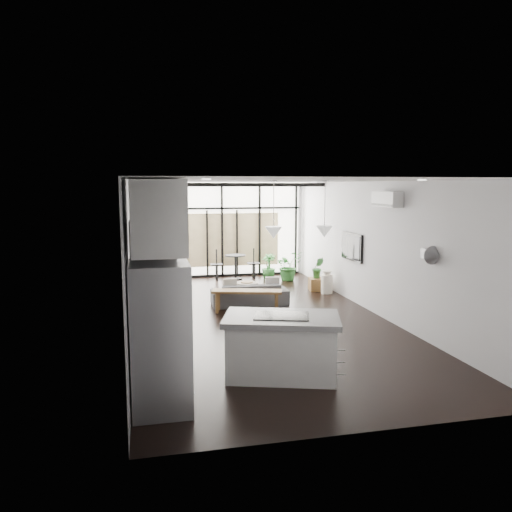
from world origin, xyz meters
name	(u,v)px	position (x,y,z in m)	size (l,w,h in m)	color
floor	(259,318)	(0.00, 0.00, 0.00)	(5.00, 10.00, 0.00)	black
ceiling	(259,181)	(0.00, 0.00, 2.80)	(5.00, 10.00, 0.00)	white
wall_left	(133,254)	(-2.50, 0.00, 1.40)	(0.02, 10.00, 2.80)	silver
wall_right	(373,247)	(2.50, 0.00, 1.40)	(0.02, 10.00, 2.80)	silver
wall_back	(221,230)	(0.00, 5.00, 1.40)	(5.00, 0.02, 2.80)	silver
wall_front	(366,310)	(0.00, -5.00, 1.40)	(5.00, 0.02, 2.80)	silver
glazing	(222,230)	(0.00, 4.88, 1.40)	(5.00, 0.20, 2.80)	black
skylight	(227,184)	(0.00, 4.00, 2.77)	(4.70, 1.90, 0.06)	white
neighbour_building	(222,240)	(0.00, 4.95, 1.10)	(3.50, 0.02, 1.60)	beige
island	(281,346)	(-0.42, -3.20, 0.44)	(1.62, 0.96, 0.89)	silver
cooktop	(282,316)	(-0.42, -3.20, 0.89)	(0.76, 0.51, 0.01)	black
fridge	(160,336)	(-2.13, -3.85, 0.91)	(0.70, 0.88, 1.81)	#98989D
appliance_column	(155,305)	(-2.18, -3.15, 1.13)	(0.59, 0.61, 2.27)	silver
upper_cabinets	(157,215)	(-2.12, -3.50, 2.35)	(0.62, 1.75, 0.86)	silver
pendant_left	(274,233)	(-0.40, -2.65, 2.02)	(0.26, 0.26, 0.18)	white
pendant_right	(324,231)	(0.40, -2.65, 2.02)	(0.26, 0.26, 0.18)	white
sofa	(250,290)	(0.04, 1.13, 0.34)	(1.74, 0.51, 0.68)	#4C4D4F
console_bench	(247,301)	(-0.15, 0.51, 0.24)	(1.50, 0.38, 0.48)	brown
pouf	(247,291)	(0.08, 1.63, 0.21)	(0.53, 0.53, 0.43)	beige
crate	(318,284)	(2.11, 2.32, 0.16)	(0.43, 0.43, 0.32)	brown
plant_tall	(288,269)	(1.77, 3.85, 0.33)	(0.76, 0.84, 0.66)	#2B6A2B
plant_med	(269,272)	(1.27, 4.21, 0.21)	(0.41, 0.74, 0.41)	#2B6A2B
plant_crate	(318,273)	(2.11, 2.32, 0.45)	(0.30, 0.55, 0.24)	#2B6A2B
milk_can	(327,282)	(2.21, 1.93, 0.29)	(0.30, 0.30, 0.58)	white
bistro_set	(235,267)	(0.30, 4.35, 0.35)	(1.48, 0.59, 0.71)	black
tv	(352,247)	(2.46, 1.00, 1.30)	(0.05, 1.10, 0.65)	black
ac_unit	(387,199)	(2.38, -0.80, 2.45)	(0.22, 0.90, 0.30)	silver
framed_art	(134,250)	(-2.47, -0.50, 1.55)	(0.04, 0.70, 0.90)	black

